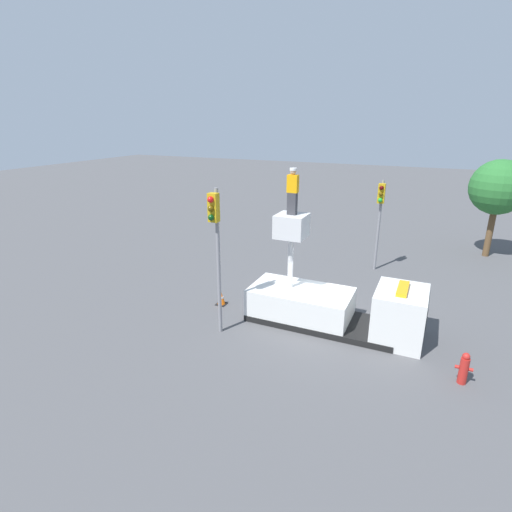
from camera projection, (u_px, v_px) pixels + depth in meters
name	position (u px, v px, depth m)	size (l,w,h in m)	color
ground_plane	(321.00, 323.00, 16.10)	(120.00, 120.00, 0.00)	#4C4C4F
bucket_truck	(333.00, 306.00, 15.64)	(6.74, 2.27, 4.35)	black
worker	(293.00, 191.00, 14.93)	(0.40, 0.26, 1.75)	#38383D
traffic_light_pole	(216.00, 235.00, 14.09)	(0.34, 0.57, 5.57)	gray
traffic_light_across	(380.00, 208.00, 20.60)	(0.34, 0.57, 4.85)	gray
fire_hydrant	(464.00, 368.00, 12.29)	(0.51, 0.27, 1.07)	#B2231E
traffic_cone_rear	(221.00, 298.00, 17.62)	(0.44, 0.44, 0.62)	black
tree_left_bg	(499.00, 188.00, 22.66)	(3.12, 3.12, 5.68)	brown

